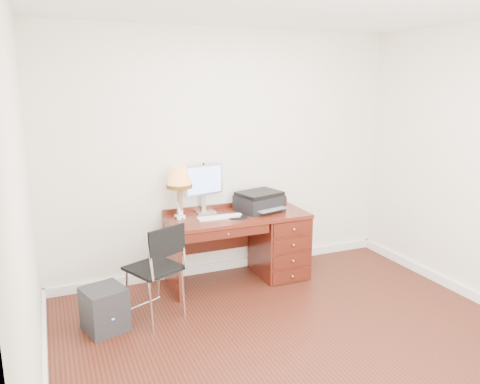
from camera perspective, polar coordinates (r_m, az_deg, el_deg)
name	(u,v)px	position (r m, az deg, el deg)	size (l,w,h in m)	color
ground	(302,343)	(4.15, 7.51, -17.75)	(4.00, 4.00, 0.00)	#36140C
room_shell	(269,305)	(4.61, 3.50, -13.60)	(4.00, 4.00, 4.00)	white
desk	(264,240)	(5.24, 3.00, -5.92)	(1.50, 0.67, 0.75)	#5D1E13
monitor	(204,182)	(5.06, -4.38, 1.17)	(0.45, 0.18, 0.52)	silver
keyboard	(219,217)	(4.89, -2.61, -3.09)	(0.44, 0.13, 0.02)	white
mouse_pad	(237,216)	(4.91, -0.31, -2.94)	(0.22, 0.22, 0.04)	black
printer	(259,201)	(5.16, 2.37, -1.12)	(0.55, 0.48, 0.21)	black
leg_lamp	(179,180)	(4.83, -7.43, 1.41)	(0.27, 0.27, 0.55)	black
phone	(180,213)	(4.90, -7.34, -2.61)	(0.10, 0.10, 0.18)	white
pen_cup	(262,202)	(5.34, 2.65, -1.19)	(0.09, 0.09, 0.11)	black
chair	(155,263)	(4.30, -10.27, -8.55)	(0.57, 0.58, 0.91)	black
equipment_box	(105,309)	(4.38, -16.19, -13.54)	(0.34, 0.34, 0.39)	black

